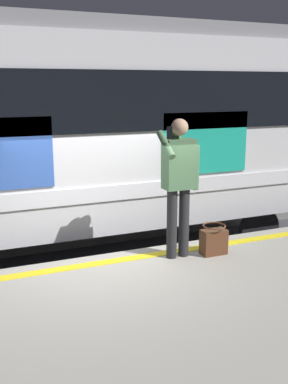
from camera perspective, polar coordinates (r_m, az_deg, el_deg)
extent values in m
plane|color=#3D3D3F|center=(6.71, -4.47, -15.46)|extent=(24.70, 24.70, 0.00)
cube|color=#9E998E|center=(4.66, 5.09, -22.86)|extent=(14.61, 4.59, 0.96)
cube|color=yellow|center=(6.03, -3.73, -8.67)|extent=(14.32, 0.16, 0.01)
cube|color=slate|center=(7.98, -7.96, -9.99)|extent=(19.00, 0.08, 0.16)
cube|color=slate|center=(9.29, -10.26, -6.67)|extent=(19.00, 0.08, 0.16)
cube|color=silver|center=(8.14, -7.68, 7.88)|extent=(9.29, 2.98, 3.03)
cube|color=gray|center=(8.15, -8.06, 19.39)|extent=(9.11, 2.74, 0.24)
cube|color=black|center=(6.67, -4.36, 11.33)|extent=(8.83, 0.03, 0.90)
cube|color=silver|center=(6.85, -4.16, -0.14)|extent=(8.83, 0.03, 0.24)
cube|color=#19A58C|center=(7.40, 7.86, 6.14)|extent=(1.54, 0.02, 0.99)
cylinder|color=black|center=(8.80, 14.32, -4.58)|extent=(0.84, 0.12, 0.84)
cylinder|color=black|center=(10.71, 6.69, -1.03)|extent=(0.84, 0.12, 0.84)
cylinder|color=#262628|center=(6.08, 5.07, -3.84)|extent=(0.14, 0.14, 0.94)
cylinder|color=#262628|center=(6.00, 3.54, -4.04)|extent=(0.14, 0.14, 0.94)
cube|color=#4C724C|center=(5.85, 4.45, 3.53)|extent=(0.40, 0.24, 0.65)
sphere|color=#4C724C|center=(5.95, 3.80, 6.67)|extent=(0.20, 0.20, 0.20)
sphere|color=tan|center=(5.79, 4.53, 8.16)|extent=(0.22, 0.22, 0.22)
cylinder|color=#4C724C|center=(5.98, 6.57, 3.06)|extent=(0.09, 0.09, 0.58)
cylinder|color=#4C724C|center=(5.64, 2.78, 6.01)|extent=(0.09, 0.42, 0.33)
cube|color=black|center=(5.53, 3.24, 7.52)|extent=(0.07, 0.02, 0.15)
cube|color=#59331E|center=(6.27, 8.79, -6.27)|extent=(0.35, 0.19, 0.35)
torus|color=#59331E|center=(6.20, 8.87, -4.24)|extent=(0.32, 0.32, 0.02)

